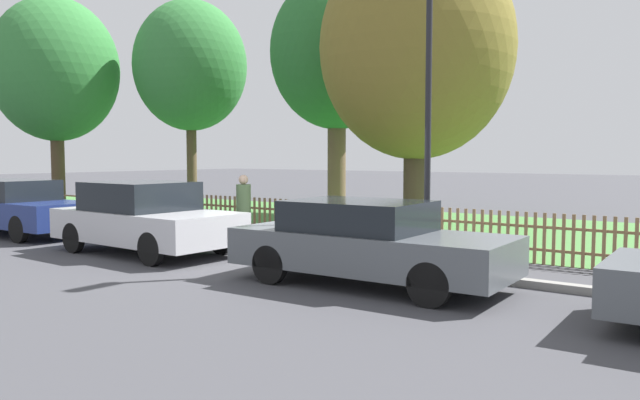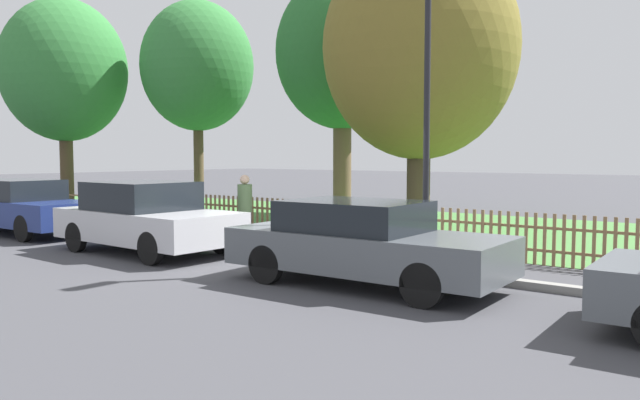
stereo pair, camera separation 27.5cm
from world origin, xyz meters
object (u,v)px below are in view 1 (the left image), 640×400
Objects in this scene: parked_car_red_compact at (367,242)px; pedestrian_near_fence at (244,206)px; parked_car_navy_estate at (145,218)px; tree_nearest_kerb at (55,70)px; tree_mid_park at (337,54)px; tree_far_left at (416,49)px; street_lamp at (427,46)px; covered_motorcycle at (348,221)px; parked_car_black_saloon at (15,207)px; tree_behind_motorcycle at (190,66)px.

pedestrian_near_fence reaches higher than parked_car_red_compact.
pedestrian_near_fence is at bearing 62.35° from parked_car_navy_estate.
parked_car_navy_estate is at bearing -23.54° from tree_nearest_kerb.
tree_mid_park reaches higher than tree_far_left.
parked_car_navy_estate is 0.53× the size of tree_nearest_kerb.
tree_nearest_kerb is 16.81m from street_lamp.
parked_car_navy_estate is at bearing -80.81° from tree_mid_park.
parked_car_black_saloon is at bearing -170.02° from covered_motorcycle.
tree_behind_motorcycle is (-7.15, 7.79, 4.53)m from parked_car_navy_estate.
tree_nearest_kerb is 4.94× the size of pedestrian_near_fence.
parked_car_black_saloon is at bearing -111.62° from tree_mid_park.
tree_nearest_kerb is (-16.46, 4.86, 4.45)m from parked_car_red_compact.
tree_behind_motorcycle is at bearing 146.23° from parked_car_red_compact.
tree_behind_motorcycle is 1.01× the size of tree_far_left.
parked_car_red_compact reaches higher than covered_motorcycle.
tree_mid_park is 8.77m from pedestrian_near_fence.
tree_mid_park is (5.69, 1.20, 0.07)m from tree_behind_motorcycle.
pedestrian_near_fence is 0.25× the size of street_lamp.
tree_nearest_kerb is at bearing -156.91° from tree_mid_park.
parked_car_red_compact is (5.32, -0.01, -0.06)m from parked_car_navy_estate.
pedestrian_near_fence is (8.17, -5.95, -4.37)m from tree_behind_motorcycle.
parked_car_black_saloon is at bearing -153.35° from pedestrian_near_fence.
parked_car_navy_estate is (5.02, 0.02, 0.02)m from parked_car_black_saloon.
parked_car_black_saloon is 2.50× the size of covered_motorcycle.
tree_behind_motorcycle reaches higher than parked_car_navy_estate.
tree_far_left is at bearing 6.15° from tree_nearest_kerb.
pedestrian_near_fence is at bearing -179.70° from street_lamp.
parked_car_red_compact is 15.40m from tree_behind_motorcycle.
pedestrian_near_fence is (-1.80, -4.52, -3.82)m from tree_far_left.
tree_far_left is (4.27, -2.63, -0.62)m from tree_mid_park.
covered_motorcycle is 5.80m from tree_far_left.
parked_car_navy_estate is at bearing -109.48° from pedestrian_near_fence.
parked_car_red_compact is at bearing -90.95° from street_lamp.
pedestrian_near_fence reaches higher than covered_motorcycle.
tree_nearest_kerb is (-6.12, 4.88, 4.41)m from parked_car_black_saloon.
parked_car_red_compact is 2.36× the size of covered_motorcycle.
pedestrian_near_fence is (12.17, -3.02, -4.22)m from tree_nearest_kerb.
parked_car_black_saloon is 10.87m from tree_far_left.
parked_car_black_saloon is 8.80m from covered_motorcycle.
tree_behind_motorcycle is 5.82m from tree_mid_park.
tree_behind_motorcycle is (-12.46, 7.79, 4.59)m from parked_car_red_compact.
pedestrian_near_fence is (-2.47, -0.40, 0.21)m from covered_motorcycle.
street_lamp is at bearing -46.34° from tree_mid_park.
tree_nearest_kerb reaches higher than parked_car_black_saloon.
covered_motorcycle is 2.51m from pedestrian_near_fence.
tree_nearest_kerb is at bearing -173.85° from tree_far_left.
parked_car_navy_estate is 6.48m from street_lamp.
parked_car_black_saloon is 0.58× the size of tree_mid_park.
parked_car_black_saloon is at bearing -140.85° from tree_far_left.
tree_nearest_kerb is 1.01× the size of tree_behind_motorcycle.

